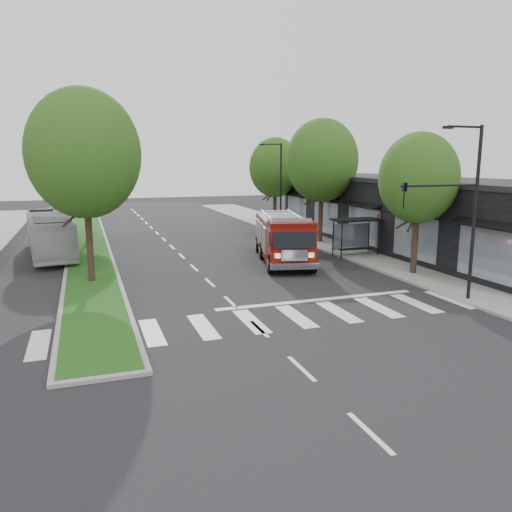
{
  "coord_description": "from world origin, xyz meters",
  "views": [
    {
      "loc": [
        -6.18,
        -21.49,
        6.43
      ],
      "look_at": [
        1.78,
        1.52,
        1.8
      ],
      "focal_mm": 35.0,
      "sensor_mm": 36.0,
      "label": 1
    }
  ],
  "objects": [
    {
      "name": "city_bus",
      "position": [
        -8.5,
        15.23,
        1.52
      ],
      "size": [
        3.79,
        11.15,
        3.04
      ],
      "primitive_type": "imported",
      "rotation": [
        0.0,
        0.0,
        0.11
      ],
      "color": "#BCBCC1",
      "rests_on": "ground"
    },
    {
      "name": "tree_right_mid",
      "position": [
        11.5,
        14.0,
        6.49
      ],
      "size": [
        5.6,
        5.6,
        9.72
      ],
      "color": "black",
      "rests_on": "ground"
    },
    {
      "name": "median",
      "position": [
        -6.0,
        18.0,
        0.08
      ],
      "size": [
        3.0,
        50.0,
        0.15
      ],
      "color": "gray",
      "rests_on": "ground"
    },
    {
      "name": "fire_engine",
      "position": [
        5.89,
        8.1,
        1.52
      ],
      "size": [
        4.78,
        9.55,
        3.18
      ],
      "rotation": [
        0.0,
        0.0,
        -0.24
      ],
      "color": "#4E0904",
      "rests_on": "ground"
    },
    {
      "name": "tree_median_far",
      "position": [
        -6.0,
        20.0,
        6.49
      ],
      "size": [
        5.6,
        5.6,
        9.72
      ],
      "color": "black",
      "rests_on": "ground"
    },
    {
      "name": "ground",
      "position": [
        0.0,
        0.0,
        0.0
      ],
      "size": [
        140.0,
        140.0,
        0.0
      ],
      "primitive_type": "plane",
      "color": "black",
      "rests_on": "ground"
    },
    {
      "name": "tree_right_far",
      "position": [
        11.5,
        24.0,
        5.84
      ],
      "size": [
        5.0,
        5.0,
        8.73
      ],
      "color": "black",
      "rests_on": "ground"
    },
    {
      "name": "streetlight_right_near",
      "position": [
        9.61,
        -3.5,
        4.67
      ],
      "size": [
        4.08,
        0.22,
        8.0
      ],
      "color": "black",
      "rests_on": "ground"
    },
    {
      "name": "bus_shelter",
      "position": [
        11.2,
        8.15,
        2.04
      ],
      "size": [
        3.2,
        1.6,
        2.61
      ],
      "color": "black",
      "rests_on": "ground"
    },
    {
      "name": "storefront_row",
      "position": [
        17.0,
        10.0,
        2.5
      ],
      "size": [
        8.0,
        30.0,
        5.0
      ],
      "primitive_type": "cube",
      "color": "black",
      "rests_on": "ground"
    },
    {
      "name": "tree_median_near",
      "position": [
        -6.0,
        6.0,
        6.81
      ],
      "size": [
        5.8,
        5.8,
        10.16
      ],
      "color": "black",
      "rests_on": "ground"
    },
    {
      "name": "sidewalk_right",
      "position": [
        12.5,
        10.0,
        0.07
      ],
      "size": [
        5.0,
        80.0,
        0.15
      ],
      "primitive_type": "cube",
      "color": "gray",
      "rests_on": "ground"
    },
    {
      "name": "streetlight_right_far",
      "position": [
        10.35,
        20.0,
        4.48
      ],
      "size": [
        2.11,
        0.2,
        8.0
      ],
      "color": "black",
      "rests_on": "ground"
    },
    {
      "name": "tree_right_near",
      "position": [
        11.5,
        2.0,
        5.51
      ],
      "size": [
        4.4,
        4.4,
        8.05
      ],
      "color": "black",
      "rests_on": "ground"
    }
  ]
}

